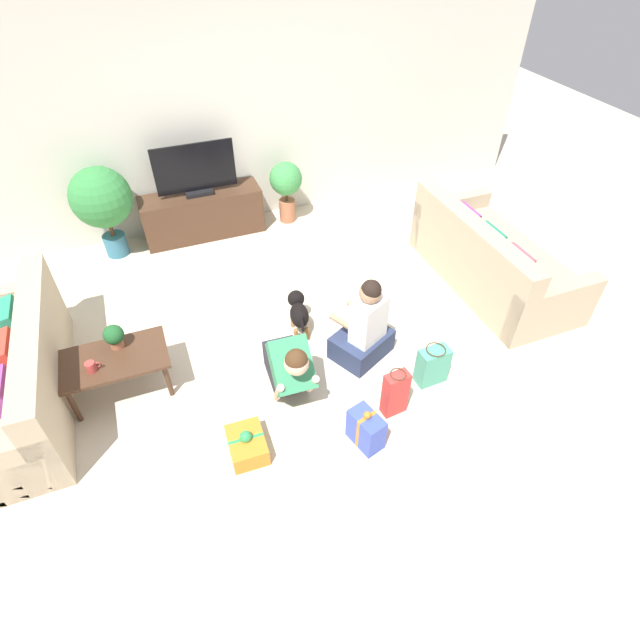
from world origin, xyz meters
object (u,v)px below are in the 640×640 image
mug (91,367)px  coffee_table (114,362)px  gift_box_a (247,445)px  tv_console (203,214)px  gift_bag_a (395,393)px  tabletop_plant (114,336)px  sofa_left (9,381)px  tv (196,172)px  gift_bag_b (432,365)px  person_sitting (364,330)px  potted_plant_back_right (286,184)px  person_kneeling (289,366)px  sofa_right (490,261)px  dog (298,311)px  gift_box_b (366,429)px  potted_plant_back_left (102,200)px

mug → coffee_table: bearing=29.1°
gift_box_a → tv_console: bearing=84.1°
gift_bag_a → tabletop_plant: size_ratio=2.08×
sofa_left → gift_box_a: 2.06m
tv → gift_bag_b: (1.38, -3.15, -0.64)m
mug → gift_bag_a: bearing=-23.1°
person_sitting → gift_box_a: 1.46m
coffee_table → tv: (1.19, 2.28, 0.47)m
sofa_left → gift_bag_b: size_ratio=5.03×
tv_console → person_sitting: bearing=-70.2°
potted_plant_back_right → person_kneeling: size_ratio=1.02×
gift_box_a → mug: mug is taller
person_sitting → sofa_right: bearing=170.5°
gift_box_a → gift_bag_b: 1.73m
potted_plant_back_right → gift_bag_b: bearing=-84.2°
coffee_table → dog: bearing=6.9°
dog → mug: (-1.86, -0.30, 0.23)m
coffee_table → gift_box_b: (1.75, -1.25, -0.20)m
sofa_left → person_kneeling: 2.31m
tv_console → gift_box_b: bearing=-81.0°
tv → potted_plant_back_left: (-1.07, -0.05, -0.12)m
coffee_table → gift_box_a: 1.34m
coffee_table → person_sitting: 2.17m
dog → tabletop_plant: 1.68m
gift_bag_a → tabletop_plant: tabletop_plant is taller
coffee_table → person_sitting: size_ratio=0.99×
tv_console → mug: tv_console is taller
sofa_right → mug: (-4.05, -0.26, 0.17)m
gift_bag_b → tabletop_plant: size_ratio=1.76×
sofa_left → mug: bearing=69.4°
sofa_right → potted_plant_back_left: (-3.77, 2.06, 0.42)m
coffee_table → tabletop_plant: tabletop_plant is taller
gift_bag_a → tabletop_plant: (-2.05, 1.18, 0.31)m
person_kneeling → potted_plant_back_right: bearing=75.1°
person_kneeling → sofa_right: bearing=18.8°
dog → person_kneeling: bearing=75.4°
sofa_right → dog: size_ratio=3.74×
person_sitting → dog: bearing=-78.6°
person_kneeling → gift_box_b: bearing=-57.9°
tv_console → gift_bag_b: 3.44m
person_sitting → gift_box_a: (-1.29, -0.64, -0.23)m
potted_plant_back_right → dog: 2.12m
coffee_table → dog: 1.72m
sofa_left → potted_plant_back_right: bearing=123.7°
sofa_right → gift_bag_a: 2.17m
sofa_right → potted_plant_back_right: size_ratio=2.51×
gift_box_b → person_sitting: bearing=66.2°
gift_bag_b → mug: (-2.73, 0.78, 0.27)m
sofa_right → mug: 4.06m
sofa_right → gift_box_b: size_ratio=5.36×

